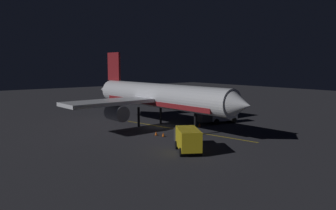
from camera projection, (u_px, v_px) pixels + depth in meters
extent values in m
cube|color=#2E2E34|center=(160.00, 128.00, 50.29)|extent=(180.00, 180.00, 0.20)
cube|color=gold|center=(183.00, 130.00, 47.85)|extent=(4.28, 22.88, 0.01)
cylinder|color=silver|center=(160.00, 96.00, 49.71)|extent=(4.48, 27.25, 3.56)
cube|color=maroon|center=(160.00, 102.00, 49.83)|extent=(4.16, 23.18, 0.64)
cone|color=silver|center=(240.00, 105.00, 38.66)|extent=(3.58, 2.96, 3.49)
cone|color=silver|center=(107.00, 90.00, 61.16)|extent=(3.34, 4.37, 3.20)
cube|color=maroon|center=(114.00, 67.00, 58.69)|extent=(0.48, 3.61, 4.84)
cube|color=silver|center=(191.00, 95.00, 55.91)|extent=(12.46, 5.22, 0.50)
cylinder|color=slate|center=(194.00, 105.00, 54.78)|extent=(2.21, 3.27, 2.10)
cube|color=silver|center=(108.00, 102.00, 45.68)|extent=(12.46, 5.22, 0.50)
cylinder|color=slate|center=(117.00, 113.00, 45.34)|extent=(2.21, 3.27, 2.10)
cylinder|color=black|center=(195.00, 124.00, 44.47)|extent=(0.37, 0.37, 2.93)
cylinder|color=black|center=(161.00, 114.00, 53.25)|extent=(0.37, 0.37, 2.93)
cylinder|color=black|center=(139.00, 117.00, 50.50)|extent=(0.37, 0.37, 2.93)
cube|color=gold|center=(188.00, 139.00, 35.66)|extent=(4.11, 4.86, 2.07)
cube|color=#38383D|center=(183.00, 135.00, 38.76)|extent=(2.64, 2.58, 1.50)
cylinder|color=black|center=(186.00, 145.00, 37.31)|extent=(2.44, 1.98, 0.90)
cylinder|color=black|center=(191.00, 152.00, 34.26)|extent=(2.44, 1.98, 0.90)
cube|color=silver|center=(222.00, 114.00, 53.76)|extent=(5.03, 3.16, 1.78)
cube|color=#38383D|center=(204.00, 117.00, 52.43)|extent=(2.23, 2.37, 1.50)
cylinder|color=black|center=(213.00, 121.00, 53.19)|extent=(1.43, 2.46, 0.90)
cylinder|color=black|center=(230.00, 119.00, 54.54)|extent=(1.43, 2.46, 0.90)
cylinder|color=black|center=(188.00, 145.00, 37.46)|extent=(0.32, 0.32, 0.85)
cylinder|color=yellow|center=(188.00, 138.00, 37.37)|extent=(0.40, 0.40, 0.65)
sphere|color=tan|center=(188.00, 134.00, 37.32)|extent=(0.24, 0.24, 0.24)
cone|color=#EA590F|center=(163.00, 134.00, 43.60)|extent=(0.36, 0.36, 0.55)
cube|color=black|center=(163.00, 136.00, 43.63)|extent=(0.50, 0.50, 0.03)
cone|color=#EA590F|center=(200.00, 125.00, 50.48)|extent=(0.36, 0.36, 0.55)
cube|color=black|center=(200.00, 127.00, 50.51)|extent=(0.50, 0.50, 0.03)
cone|color=#EA590F|center=(156.00, 133.00, 44.37)|extent=(0.36, 0.36, 0.55)
cube|color=black|center=(156.00, 135.00, 44.40)|extent=(0.50, 0.50, 0.03)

